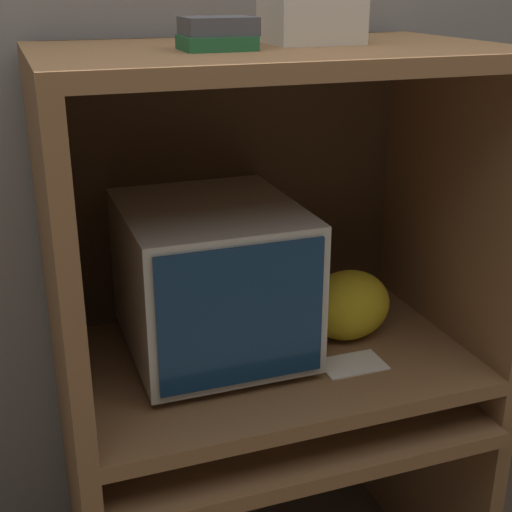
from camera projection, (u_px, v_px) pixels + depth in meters
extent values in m
cube|color=gray|center=(222.00, 95.00, 1.84)|extent=(6.00, 0.06, 2.60)
cube|color=brown|center=(425.00, 459.00, 2.02)|extent=(0.04, 0.61, 0.62)
cube|color=brown|center=(287.00, 425.00, 1.67)|extent=(0.90, 0.45, 0.04)
cube|color=brown|center=(74.00, 411.00, 1.59)|extent=(0.04, 0.61, 0.12)
cube|color=brown|center=(437.00, 343.00, 1.89)|extent=(0.04, 0.61, 0.12)
cube|color=brown|center=(271.00, 359.00, 1.72)|extent=(0.90, 0.61, 0.04)
cube|color=brown|center=(55.00, 235.00, 1.44)|extent=(0.04, 0.61, 0.71)
cube|color=brown|center=(453.00, 192.00, 1.74)|extent=(0.04, 0.61, 0.71)
cube|color=brown|center=(274.00, 55.00, 1.47)|extent=(0.90, 0.61, 0.04)
cube|color=#48321E|center=(232.00, 179.00, 1.85)|extent=(0.90, 0.01, 0.71)
cylinder|color=beige|center=(213.00, 345.00, 1.73)|extent=(0.22, 0.22, 0.02)
cube|color=beige|center=(211.00, 276.00, 1.66)|extent=(0.39, 0.45, 0.34)
cube|color=navy|center=(242.00, 317.00, 1.46)|extent=(0.36, 0.01, 0.31)
cube|color=beige|center=(224.00, 426.00, 1.62)|extent=(0.40, 0.17, 0.02)
cube|color=silver|center=(223.00, 421.00, 1.61)|extent=(0.37, 0.13, 0.01)
ellipsoid|color=#28282B|center=(325.00, 408.00, 1.68)|extent=(0.06, 0.04, 0.03)
ellipsoid|color=gold|center=(348.00, 305.00, 1.76)|extent=(0.21, 0.16, 0.18)
cube|color=#236638|center=(217.00, 43.00, 1.37)|extent=(0.14, 0.11, 0.03)
cube|color=#4C4C51|center=(218.00, 26.00, 1.36)|extent=(0.14, 0.11, 0.03)
cube|color=white|center=(352.00, 364.00, 1.66)|extent=(0.15, 0.10, 0.00)
cube|color=beige|center=(311.00, 11.00, 1.49)|extent=(0.19, 0.16, 0.13)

